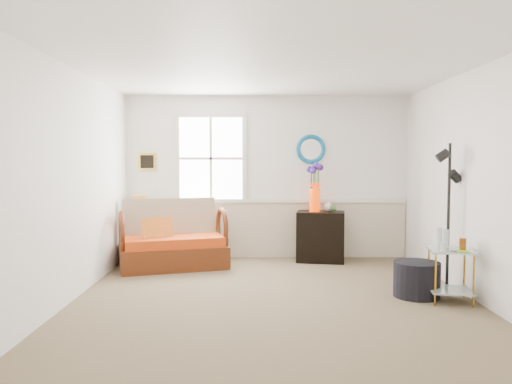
{
  "coord_description": "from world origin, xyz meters",
  "views": [
    {
      "loc": [
        -0.25,
        -5.52,
        1.56
      ],
      "look_at": [
        -0.2,
        0.44,
        1.19
      ],
      "focal_mm": 35.0,
      "sensor_mm": 36.0,
      "label": 1
    }
  ],
  "objects_px": {
    "floor_lamp": "(448,218)",
    "side_table": "(450,276)",
    "loveseat": "(173,234)",
    "cabinet": "(321,236)",
    "lamp_stand": "(142,242)",
    "ottoman": "(417,279)"
  },
  "relations": [
    {
      "from": "cabinet",
      "to": "floor_lamp",
      "type": "bearing_deg",
      "value": -43.95
    },
    {
      "from": "cabinet",
      "to": "ottoman",
      "type": "height_order",
      "value": "cabinet"
    },
    {
      "from": "cabinet",
      "to": "side_table",
      "type": "bearing_deg",
      "value": -53.01
    },
    {
      "from": "loveseat",
      "to": "side_table",
      "type": "relative_size",
      "value": 2.58
    },
    {
      "from": "loveseat",
      "to": "lamp_stand",
      "type": "xyz_separation_m",
      "value": [
        -0.58,
        0.57,
        -0.21
      ]
    },
    {
      "from": "ottoman",
      "to": "loveseat",
      "type": "bearing_deg",
      "value": 152.19
    },
    {
      "from": "floor_lamp",
      "to": "cabinet",
      "type": "bearing_deg",
      "value": 131.26
    },
    {
      "from": "side_table",
      "to": "cabinet",
      "type": "bearing_deg",
      "value": 116.6
    },
    {
      "from": "loveseat",
      "to": "lamp_stand",
      "type": "height_order",
      "value": "loveseat"
    },
    {
      "from": "floor_lamp",
      "to": "side_table",
      "type": "bearing_deg",
      "value": -102.09
    },
    {
      "from": "lamp_stand",
      "to": "side_table",
      "type": "distance_m",
      "value": 4.6
    },
    {
      "from": "loveseat",
      "to": "side_table",
      "type": "height_order",
      "value": "loveseat"
    },
    {
      "from": "cabinet",
      "to": "ottoman",
      "type": "bearing_deg",
      "value": -57.49
    },
    {
      "from": "lamp_stand",
      "to": "floor_lamp",
      "type": "height_order",
      "value": "floor_lamp"
    },
    {
      "from": "loveseat",
      "to": "floor_lamp",
      "type": "bearing_deg",
      "value": -37.64
    },
    {
      "from": "lamp_stand",
      "to": "cabinet",
      "type": "bearing_deg",
      "value": -2.89
    },
    {
      "from": "lamp_stand",
      "to": "ottoman",
      "type": "height_order",
      "value": "lamp_stand"
    },
    {
      "from": "side_table",
      "to": "ottoman",
      "type": "distance_m",
      "value": 0.38
    },
    {
      "from": "lamp_stand",
      "to": "loveseat",
      "type": "bearing_deg",
      "value": -44.26
    },
    {
      "from": "loveseat",
      "to": "cabinet",
      "type": "height_order",
      "value": "loveseat"
    },
    {
      "from": "loveseat",
      "to": "lamp_stand",
      "type": "bearing_deg",
      "value": 119.24
    },
    {
      "from": "side_table",
      "to": "loveseat",
      "type": "bearing_deg",
      "value": 151.43
    }
  ]
}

